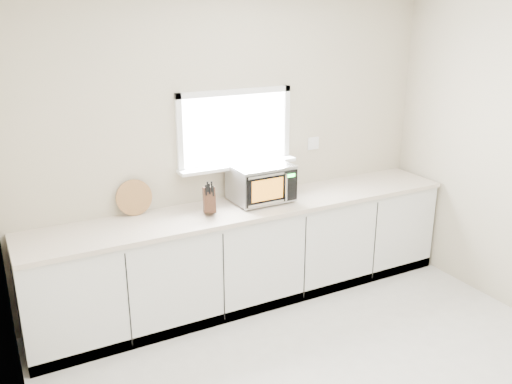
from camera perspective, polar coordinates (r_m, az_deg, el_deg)
back_wall at (r=4.90m, az=-2.29°, el=4.57°), size 4.00×0.17×2.70m
cabinets at (r=4.95m, az=-0.65°, el=-6.59°), size 3.92×0.60×0.88m
countertop at (r=4.77m, az=-0.61°, el=-1.62°), size 3.92×0.64×0.04m
microwave at (r=4.82m, az=0.55°, el=1.05°), size 0.53×0.44×0.34m
knife_block at (r=4.54m, az=-4.95°, el=-0.77°), size 0.15×0.22×0.30m
cutting_board at (r=4.61m, az=-12.70°, el=-0.57°), size 0.30×0.07×0.30m
coffee_grinder at (r=4.83m, az=2.45°, el=0.25°), size 0.15×0.15×0.22m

